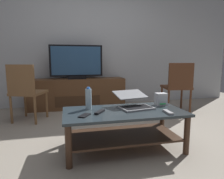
{
  "coord_description": "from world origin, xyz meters",
  "views": [
    {
      "loc": [
        -0.56,
        -2.12,
        0.96
      ],
      "look_at": [
        0.01,
        0.33,
        0.57
      ],
      "focal_mm": 31.73,
      "sensor_mm": 36.0,
      "label": 1
    }
  ],
  "objects_px": {
    "television": "(76,63)",
    "soundbar_remote": "(168,112)",
    "tv_remote": "(100,112)",
    "media_cabinet": "(77,93)",
    "side_chair": "(26,90)",
    "laptop": "(134,102)",
    "cell_phone": "(85,115)",
    "water_bottle_near": "(88,99)",
    "coffee_table": "(124,122)",
    "router_box": "(161,99)",
    "dining_chair": "(178,85)"
  },
  "relations": [
    {
      "from": "water_bottle_near",
      "to": "soundbar_remote",
      "type": "xyz_separation_m",
      "value": [
        0.76,
        -0.34,
        -0.1
      ]
    },
    {
      "from": "media_cabinet",
      "to": "water_bottle_near",
      "type": "relative_size",
      "value": 7.71
    },
    {
      "from": "tv_remote",
      "to": "media_cabinet",
      "type": "bearing_deg",
      "value": 128.32
    },
    {
      "from": "media_cabinet",
      "to": "tv_remote",
      "type": "distance_m",
      "value": 1.99
    },
    {
      "from": "router_box",
      "to": "cell_phone",
      "type": "bearing_deg",
      "value": -164.78
    },
    {
      "from": "coffee_table",
      "to": "laptop",
      "type": "xyz_separation_m",
      "value": [
        0.14,
        0.11,
        0.19
      ]
    },
    {
      "from": "laptop",
      "to": "cell_phone",
      "type": "relative_size",
      "value": 3.18
    },
    {
      "from": "coffee_table",
      "to": "router_box",
      "type": "xyz_separation_m",
      "value": [
        0.49,
        0.14,
        0.2
      ]
    },
    {
      "from": "coffee_table",
      "to": "television",
      "type": "xyz_separation_m",
      "value": [
        -0.38,
        1.93,
        0.6
      ]
    },
    {
      "from": "side_chair",
      "to": "router_box",
      "type": "xyz_separation_m",
      "value": [
        1.68,
        -1.09,
        -0.0
      ]
    },
    {
      "from": "media_cabinet",
      "to": "router_box",
      "type": "relative_size",
      "value": 12.97
    },
    {
      "from": "water_bottle_near",
      "to": "tv_remote",
      "type": "xyz_separation_m",
      "value": [
        0.09,
        -0.18,
        -0.1
      ]
    },
    {
      "from": "cell_phone",
      "to": "tv_remote",
      "type": "xyz_separation_m",
      "value": [
        0.16,
        0.07,
        0.01
      ]
    },
    {
      "from": "laptop",
      "to": "side_chair",
      "type": "bearing_deg",
      "value": 139.75
    },
    {
      "from": "media_cabinet",
      "to": "dining_chair",
      "type": "xyz_separation_m",
      "value": [
        1.68,
        -0.85,
        0.23
      ]
    },
    {
      "from": "television",
      "to": "media_cabinet",
      "type": "bearing_deg",
      "value": 90.0
    },
    {
      "from": "television",
      "to": "side_chair",
      "type": "distance_m",
      "value": 1.14
    },
    {
      "from": "side_chair",
      "to": "water_bottle_near",
      "type": "relative_size",
      "value": 3.67
    },
    {
      "from": "laptop",
      "to": "router_box",
      "type": "relative_size",
      "value": 3.11
    },
    {
      "from": "cell_phone",
      "to": "water_bottle_near",
      "type": "bearing_deg",
      "value": 107.63
    },
    {
      "from": "dining_chair",
      "to": "cell_phone",
      "type": "height_order",
      "value": "dining_chair"
    },
    {
      "from": "television",
      "to": "cell_phone",
      "type": "bearing_deg",
      "value": -91.21
    },
    {
      "from": "media_cabinet",
      "to": "router_box",
      "type": "distance_m",
      "value": 2.02
    },
    {
      "from": "water_bottle_near",
      "to": "tv_remote",
      "type": "relative_size",
      "value": 1.51
    },
    {
      "from": "router_box",
      "to": "laptop",
      "type": "bearing_deg",
      "value": -174.07
    },
    {
      "from": "router_box",
      "to": "dining_chair",
      "type": "bearing_deg",
      "value": 50.12
    },
    {
      "from": "cell_phone",
      "to": "tv_remote",
      "type": "distance_m",
      "value": 0.18
    },
    {
      "from": "television",
      "to": "tv_remote",
      "type": "xyz_separation_m",
      "value": [
        0.12,
        -1.96,
        -0.46
      ]
    },
    {
      "from": "television",
      "to": "side_chair",
      "type": "bearing_deg",
      "value": -138.86
    },
    {
      "from": "cell_phone",
      "to": "dining_chair",
      "type": "bearing_deg",
      "value": 67.79
    },
    {
      "from": "media_cabinet",
      "to": "coffee_table",
      "type": "bearing_deg",
      "value": -78.96
    },
    {
      "from": "laptop",
      "to": "water_bottle_near",
      "type": "xyz_separation_m",
      "value": [
        -0.5,
        0.04,
        0.05
      ]
    },
    {
      "from": "media_cabinet",
      "to": "television",
      "type": "bearing_deg",
      "value": -90.0
    },
    {
      "from": "side_chair",
      "to": "television",
      "type": "bearing_deg",
      "value": 41.14
    },
    {
      "from": "side_chair",
      "to": "laptop",
      "type": "bearing_deg",
      "value": -40.25
    },
    {
      "from": "coffee_table",
      "to": "cell_phone",
      "type": "distance_m",
      "value": 0.46
    },
    {
      "from": "water_bottle_near",
      "to": "tv_remote",
      "type": "distance_m",
      "value": 0.23
    },
    {
      "from": "router_box",
      "to": "tv_remote",
      "type": "height_order",
      "value": "router_box"
    },
    {
      "from": "router_box",
      "to": "soundbar_remote",
      "type": "distance_m",
      "value": 0.36
    },
    {
      "from": "coffee_table",
      "to": "router_box",
      "type": "distance_m",
      "value": 0.55
    },
    {
      "from": "television",
      "to": "soundbar_remote",
      "type": "height_order",
      "value": "television"
    },
    {
      "from": "laptop",
      "to": "soundbar_remote",
      "type": "distance_m",
      "value": 0.4
    },
    {
      "from": "laptop",
      "to": "router_box",
      "type": "distance_m",
      "value": 0.35
    },
    {
      "from": "water_bottle_near",
      "to": "cell_phone",
      "type": "distance_m",
      "value": 0.28
    },
    {
      "from": "dining_chair",
      "to": "cell_phone",
      "type": "distance_m",
      "value": 2.11
    },
    {
      "from": "cell_phone",
      "to": "coffee_table",
      "type": "bearing_deg",
      "value": 46.62
    },
    {
      "from": "cell_phone",
      "to": "tv_remote",
      "type": "bearing_deg",
      "value": 57.78
    },
    {
      "from": "water_bottle_near",
      "to": "cell_phone",
      "type": "height_order",
      "value": "water_bottle_near"
    },
    {
      "from": "media_cabinet",
      "to": "dining_chair",
      "type": "bearing_deg",
      "value": -26.75
    },
    {
      "from": "media_cabinet",
      "to": "soundbar_remote",
      "type": "relative_size",
      "value": 11.62
    }
  ]
}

